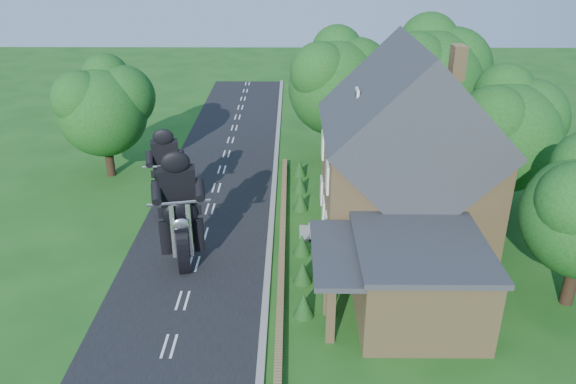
{
  "coord_description": "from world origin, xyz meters",
  "views": [
    {
      "loc": [
        4.78,
        -20.32,
        14.7
      ],
      "look_at": [
        4.59,
        5.37,
        2.8
      ],
      "focal_mm": 35.0,
      "sensor_mm": 36.0,
      "label": 1
    }
  ],
  "objects_px": {
    "house": "(405,159)",
    "annex": "(415,278)",
    "garden_wall": "(282,240)",
    "motorcycle_lead": "(183,249)",
    "motorcycle_follow": "(170,202)"
  },
  "relations": [
    {
      "from": "motorcycle_lead",
      "to": "motorcycle_follow",
      "type": "bearing_deg",
      "value": -83.82
    },
    {
      "from": "garden_wall",
      "to": "house",
      "type": "relative_size",
      "value": 2.15
    },
    {
      "from": "house",
      "to": "annex",
      "type": "height_order",
      "value": "house"
    },
    {
      "from": "garden_wall",
      "to": "annex",
      "type": "height_order",
      "value": "annex"
    },
    {
      "from": "house",
      "to": "motorcycle_follow",
      "type": "height_order",
      "value": "house"
    },
    {
      "from": "annex",
      "to": "motorcycle_lead",
      "type": "height_order",
      "value": "annex"
    },
    {
      "from": "motorcycle_lead",
      "to": "motorcycle_follow",
      "type": "distance_m",
      "value": 5.69
    },
    {
      "from": "garden_wall",
      "to": "motorcycle_lead",
      "type": "distance_m",
      "value": 5.2
    },
    {
      "from": "annex",
      "to": "motorcycle_follow",
      "type": "distance_m",
      "value": 15.16
    },
    {
      "from": "motorcycle_lead",
      "to": "motorcycle_follow",
      "type": "height_order",
      "value": "motorcycle_lead"
    },
    {
      "from": "garden_wall",
      "to": "house",
      "type": "xyz_separation_m",
      "value": [
        6.19,
        1.0,
        4.14
      ]
    },
    {
      "from": "house",
      "to": "annex",
      "type": "relative_size",
      "value": 1.45
    },
    {
      "from": "garden_wall",
      "to": "motorcycle_follow",
      "type": "height_order",
      "value": "motorcycle_follow"
    },
    {
      "from": "annex",
      "to": "house",
      "type": "bearing_deg",
      "value": 84.76
    },
    {
      "from": "house",
      "to": "motorcycle_lead",
      "type": "relative_size",
      "value": 5.34
    }
  ]
}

